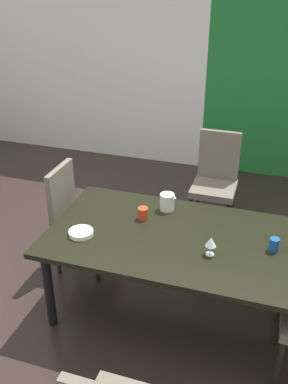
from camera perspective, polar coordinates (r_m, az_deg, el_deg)
The scene contains 10 objects.
ground_plane at distance 3.86m, azimuth -5.25°, elevation -12.55°, with size 6.29×5.75×0.02m, color #2E211E.
back_panel_interior at distance 6.21m, azimuth -8.10°, elevation 17.15°, with size 3.45×0.10×2.71m, color silver.
dining_table at distance 3.23m, azimuth 5.15°, elevation -6.99°, with size 2.02×1.09×0.72m.
chair_head_far at distance 4.48m, azimuth 9.54°, elevation 2.01°, with size 0.44×0.45×1.02m.
chair_left_far at distance 3.84m, azimuth -9.17°, elevation -2.86°, with size 0.44×0.44×0.98m.
wine_glass_near_window at distance 2.98m, azimuth 8.91°, elevation -6.63°, with size 0.08×0.08×0.14m.
serving_bowl_right at distance 3.23m, azimuth -8.40°, elevation -5.39°, with size 0.18×0.18×0.04m, color white.
cup_left at distance 3.37m, azimuth -0.14°, elevation -2.86°, with size 0.08×0.08×0.10m, color red.
cup_corner at distance 3.15m, azimuth 16.95°, elevation -6.73°, with size 0.07×0.07×0.10m, color #184F93.
pitcher_east at distance 3.49m, azimuth 3.12°, elevation -1.31°, with size 0.13×0.12×0.14m.
Camera 1 is at (1.22, -2.68, 2.49)m, focal length 40.00 mm.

